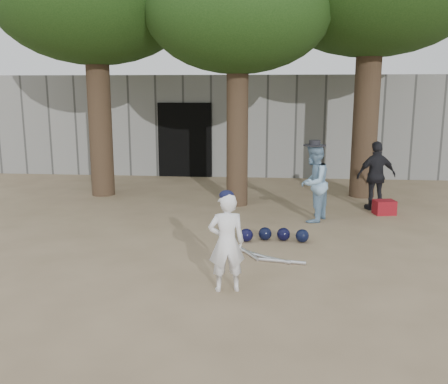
# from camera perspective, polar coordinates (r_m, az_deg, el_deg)

# --- Properties ---
(ground) EXTENTS (70.00, 70.00, 0.00)m
(ground) POSITION_cam_1_polar(r_m,az_deg,el_deg) (7.48, -5.35, -8.61)
(ground) COLOR #937C5E
(ground) RESTS_ON ground
(boy_player) EXTENTS (0.53, 0.41, 1.30)m
(boy_player) POSITION_cam_1_polar(r_m,az_deg,el_deg) (6.45, 0.29, -5.80)
(boy_player) COLOR white
(boy_player) RESTS_ON ground
(spectator_blue) EXTENTS (0.85, 0.93, 1.55)m
(spectator_blue) POSITION_cam_1_polar(r_m,az_deg,el_deg) (9.98, 10.18, 1.02)
(spectator_blue) COLOR #86ADCF
(spectator_blue) RESTS_ON ground
(spectator_dark) EXTENTS (0.94, 0.57, 1.50)m
(spectator_dark) POSITION_cam_1_polar(r_m,az_deg,el_deg) (11.29, 17.01, 1.78)
(spectator_dark) COLOR black
(spectator_dark) RESTS_ON ground
(red_bag) EXTENTS (0.47, 0.39, 0.30)m
(red_bag) POSITION_cam_1_polar(r_m,az_deg,el_deg) (11.03, 17.85, -1.68)
(red_bag) COLOR maroon
(red_bag) RESTS_ON ground
(back_building) EXTENTS (16.00, 5.24, 3.00)m
(back_building) POSITION_cam_1_polar(r_m,az_deg,el_deg) (17.31, 0.87, 8.06)
(back_building) COLOR gray
(back_building) RESTS_ON ground
(helmet_row) EXTENTS (1.51, 0.34, 0.23)m
(helmet_row) POSITION_cam_1_polar(r_m,az_deg,el_deg) (8.72, 4.71, -4.85)
(helmet_row) COLOR black
(helmet_row) RESTS_ON ground
(bat_pile) EXTENTS (1.10, 0.78, 0.06)m
(bat_pile) POSITION_cam_1_polar(r_m,az_deg,el_deg) (7.85, 4.64, -7.39)
(bat_pile) COLOR silver
(bat_pile) RESTS_ON ground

